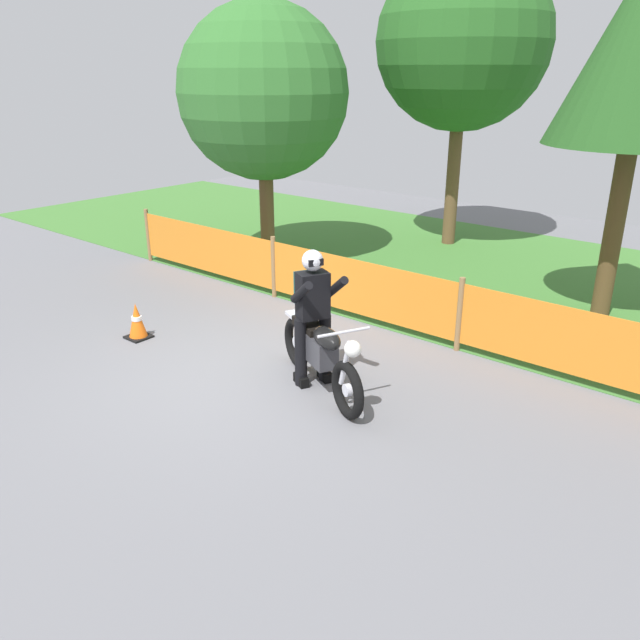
# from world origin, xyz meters

# --- Properties ---
(ground) EXTENTS (24.00, 24.00, 0.02)m
(ground) POSITION_xyz_m (0.00, 0.00, -0.01)
(ground) COLOR slate
(grass_verge) EXTENTS (24.00, 7.16, 0.01)m
(grass_verge) POSITION_xyz_m (0.00, 6.03, 0.01)
(grass_verge) COLOR #427A33
(grass_verge) RESTS_ON ground
(barrier_fence) EXTENTS (10.49, 0.08, 1.05)m
(barrier_fence) POSITION_xyz_m (0.00, 2.44, 0.54)
(barrier_fence) COLOR olive
(barrier_fence) RESTS_ON ground
(tree_leftmost) EXTENTS (3.21, 3.21, 4.83)m
(tree_leftmost) POSITION_xyz_m (-3.39, 4.01, 3.22)
(tree_leftmost) COLOR brown
(tree_leftmost) RESTS_ON ground
(tree_near_left) EXTENTS (3.51, 3.51, 5.91)m
(tree_near_left) POSITION_xyz_m (-1.23, 7.53, 4.14)
(tree_near_left) COLOR brown
(tree_near_left) RESTS_ON ground
(motorcycle_lead) EXTENTS (1.95, 1.06, 1.00)m
(motorcycle_lead) POSITION_xyz_m (1.03, 0.35, 0.48)
(motorcycle_lead) COLOR black
(motorcycle_lead) RESTS_ON ground
(rider_lead) EXTENTS (0.78, 0.70, 1.69)m
(rider_lead) POSITION_xyz_m (0.82, 0.45, 0.95)
(rider_lead) COLOR black
(rider_lead) RESTS_ON ground
(traffic_cone) EXTENTS (0.32, 0.32, 0.53)m
(traffic_cone) POSITION_xyz_m (-2.01, -0.11, 0.26)
(traffic_cone) COLOR black
(traffic_cone) RESTS_ON ground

